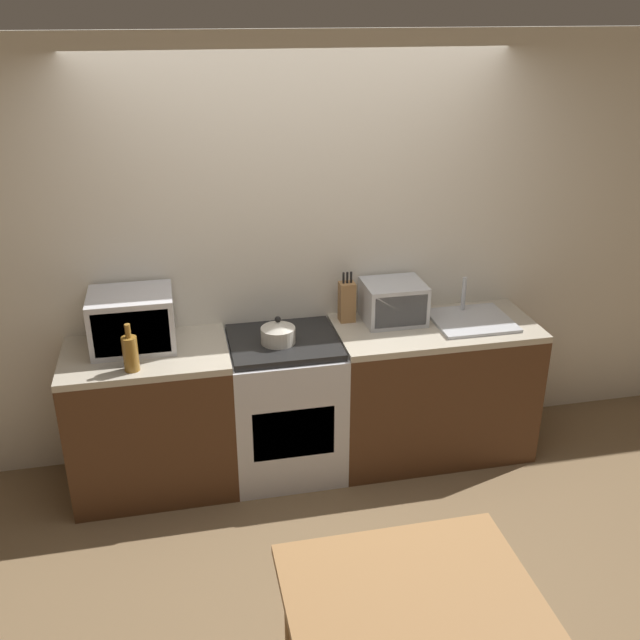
# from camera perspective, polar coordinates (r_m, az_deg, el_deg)

# --- Properties ---
(ground_plane) EXTENTS (16.00, 16.00, 0.00)m
(ground_plane) POSITION_cam_1_polar(r_m,az_deg,el_deg) (4.14, 1.29, -17.13)
(ground_plane) COLOR brown
(wall_back) EXTENTS (10.00, 0.06, 2.60)m
(wall_back) POSITION_cam_1_polar(r_m,az_deg,el_deg) (4.42, -1.81, 5.19)
(wall_back) COLOR silver
(wall_back) RESTS_ON ground_plane
(counter_left_run) EXTENTS (0.95, 0.62, 0.90)m
(counter_left_run) POSITION_cam_1_polar(r_m,az_deg,el_deg) (4.42, -13.28, -7.73)
(counter_left_run) COLOR #4C2D19
(counter_left_run) RESTS_ON ground_plane
(counter_right_run) EXTENTS (1.25, 0.62, 0.90)m
(counter_right_run) POSITION_cam_1_polar(r_m,az_deg,el_deg) (4.67, 8.92, -5.43)
(counter_right_run) COLOR #4C2D19
(counter_right_run) RESTS_ON ground_plane
(stove_range) EXTENTS (0.67, 0.62, 0.90)m
(stove_range) POSITION_cam_1_polar(r_m,az_deg,el_deg) (4.45, -2.80, -6.81)
(stove_range) COLOR silver
(stove_range) RESTS_ON ground_plane
(kettle) EXTENTS (0.20, 0.20, 0.17)m
(kettle) POSITION_cam_1_polar(r_m,az_deg,el_deg) (4.17, -3.38, -0.96)
(kettle) COLOR beige
(kettle) RESTS_ON stove_range
(microwave) EXTENTS (0.47, 0.38, 0.33)m
(microwave) POSITION_cam_1_polar(r_m,az_deg,el_deg) (4.22, -14.79, -0.01)
(microwave) COLOR silver
(microwave) RESTS_ON counter_left_run
(bottle) EXTENTS (0.08, 0.08, 0.27)m
(bottle) POSITION_cam_1_polar(r_m,az_deg,el_deg) (3.97, -14.93, -2.54)
(bottle) COLOR olive
(bottle) RESTS_ON counter_left_run
(knife_block) EXTENTS (0.10, 0.09, 0.32)m
(knife_block) POSITION_cam_1_polar(r_m,az_deg,el_deg) (4.43, 2.17, 1.49)
(knife_block) COLOR #9E7042
(knife_block) RESTS_ON counter_right_run
(toaster_oven) EXTENTS (0.37, 0.32, 0.25)m
(toaster_oven) POSITION_cam_1_polar(r_m,az_deg,el_deg) (4.45, 5.90, 1.45)
(toaster_oven) COLOR silver
(toaster_oven) RESTS_ON counter_right_run
(sink_basin) EXTENTS (0.48, 0.44, 0.24)m
(sink_basin) POSITION_cam_1_polar(r_m,az_deg,el_deg) (4.56, 12.01, 0.05)
(sink_basin) COLOR silver
(sink_basin) RESTS_ON counter_right_run
(dining_table) EXTENTS (0.93, 0.76, 0.75)m
(dining_table) POSITION_cam_1_polar(r_m,az_deg,el_deg) (2.87, 7.38, -22.46)
(dining_table) COLOR #9E7042
(dining_table) RESTS_ON ground_plane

